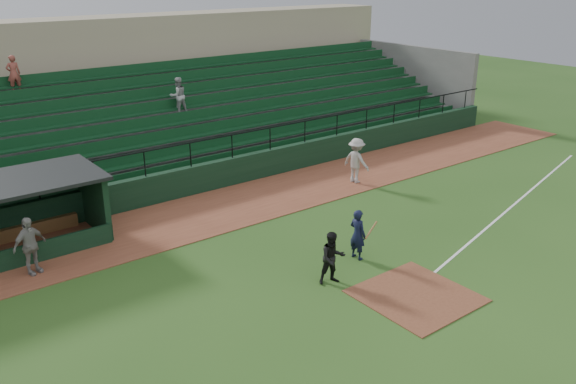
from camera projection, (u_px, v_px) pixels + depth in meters
ground at (390, 282)px, 17.71m from camera, size 90.00×90.00×0.00m
warning_track at (242, 204)px, 23.64m from camera, size 40.00×4.00×0.03m
home_plate_dirt at (416, 296)px, 16.96m from camera, size 3.00×3.00×0.03m
foul_line at (509, 209)px, 23.17m from camera, size 17.49×4.44×0.01m
stadium_structure at (146, 110)px, 29.10m from camera, size 38.00×13.08×6.40m
batter_at_plate at (358, 234)px, 18.92m from camera, size 1.02×0.69×1.68m
umpire at (333, 258)px, 17.42m from camera, size 0.95×0.84×1.63m
runner at (356, 161)px, 25.65m from camera, size 0.91×1.37×1.97m
dugout_player_a at (30, 246)px, 17.88m from camera, size 1.16×0.78×1.84m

